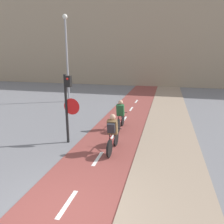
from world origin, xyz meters
name	(u,v)px	position (x,y,z in m)	size (l,w,h in m)	color
ground_plane	(58,219)	(0.00, 0.00, 0.00)	(120.00, 120.00, 0.00)	slate
bike_lane	(58,218)	(0.00, 0.01, 0.01)	(2.52, 60.00, 0.02)	brown
building_row_background	(151,36)	(0.00, 24.23, 5.65)	(60.00, 5.20, 11.29)	gray
traffic_light_pole	(68,101)	(-1.60, 4.18, 1.78)	(0.67, 0.25, 2.85)	black
street_lamp_far	(67,50)	(-5.14, 11.75, 3.93)	(0.36, 0.36, 6.38)	gray
cyclist_near	(113,134)	(0.36, 3.74, 0.71)	(0.46, 1.72, 1.49)	black
cyclist_far	(120,116)	(0.11, 6.35, 0.67)	(0.46, 1.66, 1.48)	black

